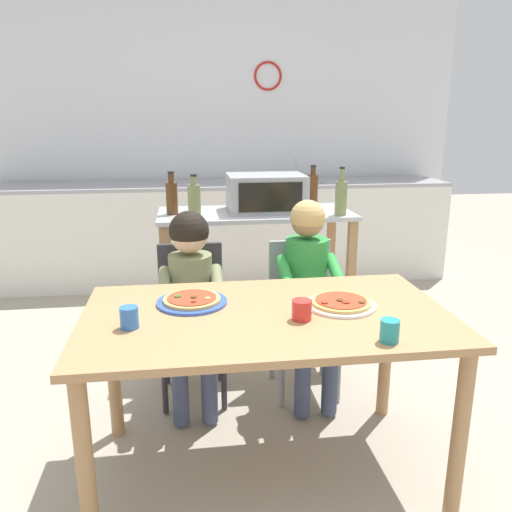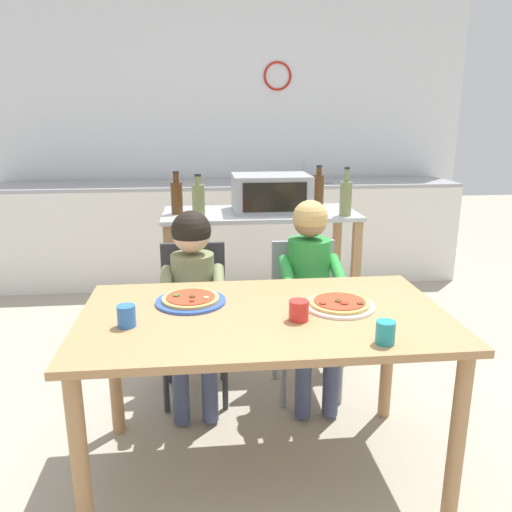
% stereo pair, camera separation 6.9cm
% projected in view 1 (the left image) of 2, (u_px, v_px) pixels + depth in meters
% --- Properties ---
extents(ground_plane, '(12.30, 12.30, 0.00)m').
position_uv_depth(ground_plane, '(237.00, 347.00, 3.38)').
color(ground_plane, '#A89E8C').
extents(back_wall_tiled, '(4.59, 0.14, 2.70)m').
position_uv_depth(back_wall_tiled, '(215.00, 129.00, 4.84)').
color(back_wall_tiled, silver).
rests_on(back_wall_tiled, ground).
extents(kitchen_counter, '(4.14, 0.60, 1.09)m').
position_uv_depth(kitchen_counter, '(220.00, 232.00, 4.69)').
color(kitchen_counter, silver).
rests_on(kitchen_counter, ground).
extents(kitchen_island_cart, '(1.19, 0.53, 0.90)m').
position_uv_depth(kitchen_island_cart, '(255.00, 258.00, 3.24)').
color(kitchen_island_cart, '#B7BABF').
rests_on(kitchen_island_cart, ground).
extents(toaster_oven, '(0.47, 0.36, 0.23)m').
position_uv_depth(toaster_oven, '(266.00, 193.00, 3.15)').
color(toaster_oven, '#999BA0').
rests_on(toaster_oven, kitchen_island_cart).
extents(bottle_slim_sauce, '(0.07, 0.07, 0.29)m').
position_uv_depth(bottle_slim_sauce, '(341.00, 197.00, 3.02)').
color(bottle_slim_sauce, olive).
rests_on(bottle_slim_sauce, kitchen_island_cart).
extents(bottle_clear_vinegar, '(0.07, 0.07, 0.26)m').
position_uv_depth(bottle_clear_vinegar, '(313.00, 188.00, 3.36)').
color(bottle_clear_vinegar, '#4C2D14').
rests_on(bottle_clear_vinegar, kitchen_island_cart).
extents(bottle_dark_olive_oil, '(0.07, 0.07, 0.26)m').
position_uv_depth(bottle_dark_olive_oil, '(172.00, 197.00, 3.05)').
color(bottle_dark_olive_oil, '#4C2D14').
rests_on(bottle_dark_olive_oil, kitchen_island_cart).
extents(bottle_tall_green_wine, '(0.07, 0.07, 0.26)m').
position_uv_depth(bottle_tall_green_wine, '(194.00, 201.00, 2.91)').
color(bottle_tall_green_wine, olive).
rests_on(bottle_tall_green_wine, kitchen_island_cart).
extents(dining_table, '(1.44, 0.83, 0.73)m').
position_uv_depth(dining_table, '(266.00, 335.00, 2.04)').
color(dining_table, '#AD7F51').
rests_on(dining_table, ground).
extents(dining_chair_left, '(0.36, 0.36, 0.81)m').
position_uv_depth(dining_chair_left, '(192.00, 310.00, 2.71)').
color(dining_chair_left, '#333338').
rests_on(dining_chair_left, ground).
extents(dining_chair_right, '(0.36, 0.36, 0.81)m').
position_uv_depth(dining_chair_right, '(303.00, 305.00, 2.78)').
color(dining_chair_right, gray).
rests_on(dining_chair_right, ground).
extents(child_in_olive_shirt, '(0.32, 0.42, 1.00)m').
position_uv_depth(child_in_olive_shirt, '(191.00, 284.00, 2.55)').
color(child_in_olive_shirt, '#424C6B').
rests_on(child_in_olive_shirt, ground).
extents(child_in_green_shirt, '(0.32, 0.42, 1.05)m').
position_uv_depth(child_in_green_shirt, '(309.00, 279.00, 2.62)').
color(child_in_green_shirt, '#424C6B').
rests_on(child_in_green_shirt, ground).
extents(pizza_plate_blue_rimmed, '(0.29, 0.29, 0.03)m').
position_uv_depth(pizza_plate_blue_rimmed, '(192.00, 301.00, 2.11)').
color(pizza_plate_blue_rimmed, '#3356B7').
rests_on(pizza_plate_blue_rimmed, dining_table).
extents(pizza_plate_white, '(0.29, 0.29, 0.03)m').
position_uv_depth(pizza_plate_white, '(341.00, 303.00, 2.08)').
color(pizza_plate_white, white).
rests_on(pizza_plate_white, dining_table).
extents(drinking_cup_red, '(0.08, 0.08, 0.08)m').
position_uv_depth(drinking_cup_red, '(302.00, 310.00, 1.94)').
color(drinking_cup_red, red).
rests_on(drinking_cup_red, dining_table).
extents(drinking_cup_blue, '(0.07, 0.07, 0.08)m').
position_uv_depth(drinking_cup_blue, '(129.00, 317.00, 1.86)').
color(drinking_cup_blue, blue).
rests_on(drinking_cup_blue, dining_table).
extents(drinking_cup_teal, '(0.07, 0.07, 0.08)m').
position_uv_depth(drinking_cup_teal, '(390.00, 331.00, 1.75)').
color(drinking_cup_teal, teal).
rests_on(drinking_cup_teal, dining_table).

